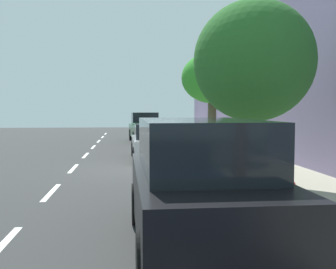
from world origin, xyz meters
The scene contains 14 objects.
ground centered at (0.00, 0.00, 0.00)m, with size 68.97×68.97×0.00m, color #333333.
sidewalk centered at (3.57, 0.00, 0.08)m, with size 3.73×43.11×0.16m, color #AEA690.
curb_edge centered at (1.62, 0.00, 0.08)m, with size 0.16×43.11×0.16m, color gray.
lane_stripe_centre centered at (-2.55, 0.55, 0.00)m, with size 0.14×44.20×0.01m.
lane_stripe_bike_edge centered at (0.15, 0.00, 0.00)m, with size 0.12×43.11×0.01m, color white.
building_facade centered at (5.68, 0.00, 3.44)m, with size 0.50×43.11×6.88m, color gray.
parked_suv_black_second centered at (0.49, -8.17, 1.03)m, with size 2.00×4.71×1.99m.
parked_sedan_silver_mid centered at (0.52, 3.10, 0.75)m, with size 1.88×4.42×1.52m.
parked_pickup_green_far centered at (0.63, 12.37, 0.90)m, with size 2.28×5.41×1.95m.
bicycle_at_curb centered at (1.16, -1.71, 0.36)m, with size 1.72×0.46×0.73m.
cyclist_with_backpack centered at (1.38, -2.17, 1.02)m, with size 0.47×0.61×1.69m.
street_tree_mid_block centered at (2.70, -3.93, 3.39)m, with size 3.14×3.14×4.82m.
street_tree_far_end centered at (2.70, 1.18, 3.32)m, with size 2.40×2.40×4.20m.
fire_hydrant centered at (2.05, -7.90, 0.58)m, with size 0.22×0.22×0.84m.
Camera 1 is at (-0.57, -14.09, 2.14)m, focal length 42.55 mm.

